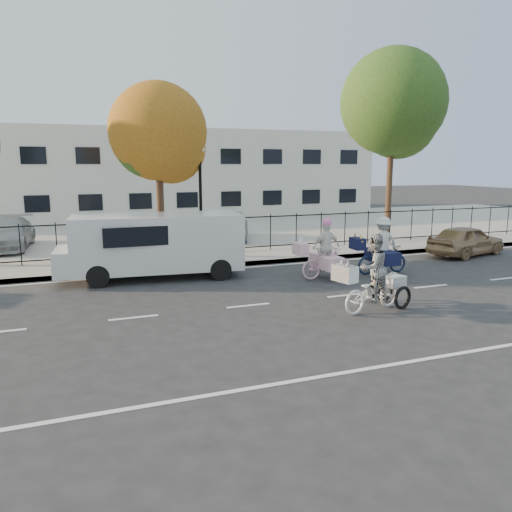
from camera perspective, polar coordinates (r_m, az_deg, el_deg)
name	(u,v)px	position (r m, az deg, el deg)	size (l,w,h in m)	color
ground	(248,306)	(13.37, -0.89, -5.71)	(120.00, 120.00, 0.00)	#333334
road_markings	(248,306)	(13.37, -0.89, -5.69)	(60.00, 9.52, 0.01)	silver
curb	(201,267)	(18.05, -6.35, -1.25)	(60.00, 0.10, 0.15)	#A8A399
sidewalk	(194,262)	(19.04, -7.14, -0.64)	(60.00, 2.20, 0.15)	#A8A399
parking_lot	(155,232)	(27.67, -11.52, 2.71)	(60.00, 15.60, 0.15)	#A8A399
iron_fence	(187,236)	(19.96, -7.94, 2.25)	(58.00, 0.06, 1.50)	black
building	(130,174)	(37.34, -14.22, 9.08)	(34.00, 10.00, 6.00)	silver
lamppost	(200,180)	(19.50, -6.39, 8.63)	(0.36, 0.36, 4.33)	black
street_sign	(140,226)	(19.18, -13.11, 3.30)	(0.85, 0.06, 1.80)	black
zebra_trike	(373,281)	(13.09, 13.20, -2.85)	(2.34, 1.30, 2.00)	white
unicorn_bike	(325,256)	(16.46, 7.91, -0.04)	(2.00, 1.39, 2.02)	#E8B0C5
bull_bike	(382,251)	(17.63, 14.16, 0.55)	(2.10, 1.44, 1.96)	#101C36
white_van	(155,243)	(16.68, -11.51, 1.43)	(6.08, 2.52, 2.10)	white
gold_sedan	(466,240)	(22.24, 22.89, 1.66)	(1.49, 3.70, 1.26)	#A38058
pedestrian	(91,242)	(18.11, -18.36, 1.52)	(0.67, 0.44, 1.84)	black
lot_car_a	(7,233)	(23.77, -26.59, 2.34)	(1.85, 4.54, 1.32)	#A5A9AD
lot_car_b	(113,230)	(23.76, -15.99, 2.85)	(1.93, 4.19, 1.16)	white
lot_car_d	(231,225)	(24.04, -2.91, 3.59)	(1.63, 4.05, 1.38)	#AEB2B6
tree_mid	(162,137)	(19.77, -10.75, 13.26)	(3.70, 3.70, 6.78)	#442D1D
tree_east	(395,107)	(25.19, 15.57, 16.04)	(4.92, 4.92, 9.02)	#442D1D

